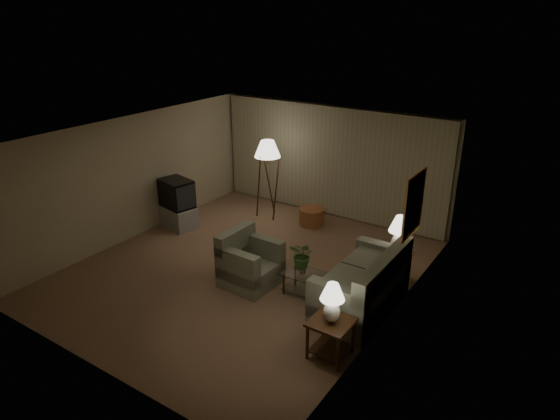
% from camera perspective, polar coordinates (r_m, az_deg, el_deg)
% --- Properties ---
extents(ground, '(7.00, 7.00, 0.00)m').
position_cam_1_polar(ground, '(9.95, -4.00, -6.69)').
color(ground, '#A5805B').
rests_on(ground, ground).
extents(room_shell, '(6.04, 7.02, 2.72)m').
position_cam_1_polar(room_shell, '(10.40, 0.91, 5.12)').
color(room_shell, '#BEB592').
rests_on(room_shell, ground).
extents(sofa, '(1.99, 1.01, 0.88)m').
position_cam_1_polar(sofa, '(8.58, 9.24, -8.69)').
color(sofa, gray).
rests_on(sofa, ground).
extents(armchair, '(1.02, 0.97, 0.81)m').
position_cam_1_polar(armchair, '(9.25, -3.36, -6.22)').
color(armchair, gray).
rests_on(armchair, ground).
extents(side_table_near, '(0.59, 0.59, 0.60)m').
position_cam_1_polar(side_table_near, '(7.51, 5.82, -13.65)').
color(side_table_near, '#33200D').
rests_on(side_table_near, ground).
extents(side_table_far, '(0.50, 0.42, 0.60)m').
position_cam_1_polar(side_table_far, '(9.57, 13.21, -5.81)').
color(side_table_far, '#33200D').
rests_on(side_table_far, ground).
extents(table_lamp_near, '(0.36, 0.36, 0.62)m').
position_cam_1_polar(table_lamp_near, '(7.20, 5.99, -10.12)').
color(table_lamp_near, silver).
rests_on(table_lamp_near, side_table_near).
extents(table_lamp_far, '(0.42, 0.42, 0.72)m').
position_cam_1_polar(table_lamp_far, '(9.30, 13.54, -2.39)').
color(table_lamp_far, silver).
rests_on(table_lamp_far, side_table_far).
extents(coffee_table, '(0.98, 0.54, 0.41)m').
position_cam_1_polar(coffee_table, '(8.94, 3.40, -8.25)').
color(coffee_table, silver).
rests_on(coffee_table, ground).
extents(tv_cabinet, '(1.12, 0.93, 0.50)m').
position_cam_1_polar(tv_cabinet, '(11.92, -11.52, -0.71)').
color(tv_cabinet, '#9A999C').
rests_on(tv_cabinet, ground).
extents(crt_tv, '(0.99, 0.87, 0.65)m').
position_cam_1_polar(crt_tv, '(11.71, -11.74, 1.88)').
color(crt_tv, black).
rests_on(crt_tv, tv_cabinet).
extents(floor_lamp, '(0.62, 0.62, 1.91)m').
position_cam_1_polar(floor_lamp, '(11.98, -1.41, 3.71)').
color(floor_lamp, '#33200D').
rests_on(floor_lamp, ground).
extents(ottoman, '(0.62, 0.62, 0.40)m').
position_cam_1_polar(ottoman, '(11.82, 3.64, -0.73)').
color(ottoman, '#AB683A').
rests_on(ottoman, ground).
extents(vase, '(0.18, 0.18, 0.15)m').
position_cam_1_polar(vase, '(8.90, 2.59, -6.79)').
color(vase, white).
rests_on(vase, coffee_table).
extents(flowers, '(0.50, 0.45, 0.51)m').
position_cam_1_polar(flowers, '(8.74, 2.63, -4.89)').
color(flowers, '#447333').
rests_on(flowers, vase).
extents(book, '(0.20, 0.26, 0.02)m').
position_cam_1_polar(book, '(8.69, 4.52, -8.13)').
color(book, olive).
rests_on(book, coffee_table).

